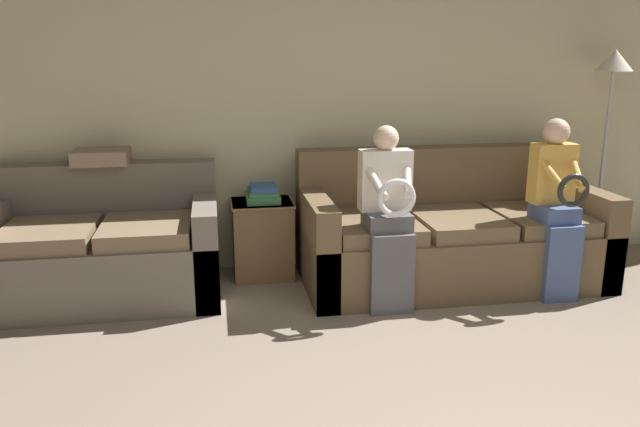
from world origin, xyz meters
The scene contains 9 objects.
wall_back centered at (0.00, 3.03, 1.27)m, with size 7.62×0.06×2.55m.
couch_main centered at (0.62, 2.46, 0.33)m, with size 2.16×0.96×0.95m.
couch_side centered at (-1.84, 2.56, 0.32)m, with size 1.56×0.90×0.88m.
child_left_seated centered at (0.03, 2.05, 0.65)m, with size 0.34×0.37×1.19m.
child_right_seated centered at (1.21, 2.05, 0.67)m, with size 0.29×0.38×1.22m.
side_shelf centered at (-0.73, 2.78, 0.30)m, with size 0.46×0.41×0.57m.
book_stack centered at (-0.72, 2.78, 0.63)m, with size 0.24×0.29×0.13m.
floor_lamp centered at (1.99, 2.73, 1.35)m, with size 0.28×0.28×1.67m.
throw_pillow centered at (-1.85, 2.87, 0.93)m, with size 0.38×0.38×0.10m.
Camera 1 is at (-1.07, -1.72, 1.64)m, focal length 35.00 mm.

